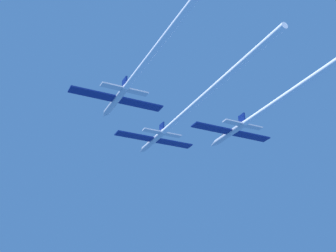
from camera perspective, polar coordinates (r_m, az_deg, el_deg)
jet_lead at (r=75.50m, az=1.99°, el=1.51°), size 15.60×46.23×2.58m
jet_left_wing at (r=61.32m, az=-2.33°, el=8.90°), size 15.60×49.14×2.58m
jet_right_wing at (r=72.56m, az=12.97°, el=2.49°), size 15.60×43.98×2.58m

